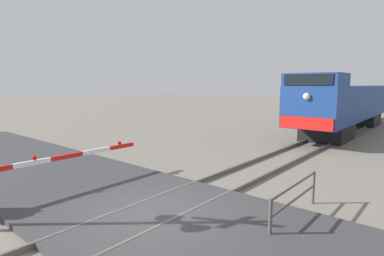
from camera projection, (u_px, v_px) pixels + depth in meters
name	position (u px, v px, depth m)	size (l,w,h in m)	color
ground_plane	(152.00, 216.00, 7.96)	(160.00, 160.00, 0.00)	slate
rail_track_left	(135.00, 207.00, 8.41)	(0.08, 80.00, 0.15)	#59544C
rail_track_right	(172.00, 221.00, 7.49)	(0.08, 80.00, 0.15)	#59544C
road_surface	(152.00, 214.00, 7.95)	(36.00, 5.34, 0.14)	#38383A
locomotive	(347.00, 104.00, 21.97)	(2.92, 17.00, 3.99)	black
guard_railing	(295.00, 196.00, 7.71)	(0.08, 2.82, 0.95)	#4C4742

